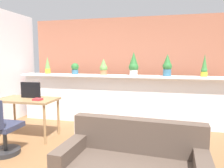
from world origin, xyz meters
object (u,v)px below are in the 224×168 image
at_px(book_on_desk, 38,99).
at_px(potted_plant_2, 104,67).
at_px(tv_monitor, 31,90).
at_px(desk, 28,103).
at_px(side_cube_shelf, 89,128).
at_px(potted_plant_0, 48,65).
at_px(potted_plant_1, 75,68).
at_px(potted_plant_5, 204,67).
at_px(potted_plant_3, 134,64).
at_px(potted_plant_4, 167,65).
at_px(office_chair, 1,131).

bearing_deg(book_on_desk, potted_plant_2, 56.46).
relative_size(tv_monitor, book_on_desk, 2.65).
relative_size(desk, side_cube_shelf, 2.20).
bearing_deg(potted_plant_2, desk, -133.87).
relative_size(potted_plant_0, potted_plant_1, 1.55).
bearing_deg(desk, potted_plant_5, 19.95).
distance_m(potted_plant_1, potted_plant_3, 1.38).
height_order(potted_plant_2, tv_monitor, potted_plant_2).
height_order(potted_plant_4, desk, potted_plant_4).
bearing_deg(book_on_desk, potted_plant_3, 39.20).
height_order(potted_plant_0, potted_plant_4, potted_plant_4).
relative_size(potted_plant_0, book_on_desk, 2.69).
xyz_separation_m(potted_plant_0, potted_plant_3, (2.11, -0.03, 0.04)).
bearing_deg(tv_monitor, potted_plant_0, 103.91).
distance_m(office_chair, book_on_desk, 0.81).
bearing_deg(potted_plant_4, potted_plant_0, 179.38).
bearing_deg(potted_plant_0, office_chair, -80.55).
bearing_deg(office_chair, desk, 95.61).
distance_m(potted_plant_4, book_on_desk, 2.67).
xyz_separation_m(tv_monitor, office_chair, (0.05, -0.87, -0.51)).
bearing_deg(potted_plant_4, potted_plant_5, 2.67).
xyz_separation_m(potted_plant_2, potted_plant_5, (2.14, -0.01, 0.02)).
bearing_deg(potted_plant_4, book_on_desk, -150.85).
distance_m(potted_plant_4, tv_monitor, 2.80).
xyz_separation_m(potted_plant_0, side_cube_shelf, (1.45, -1.12, -1.09)).
xyz_separation_m(potted_plant_0, book_on_desk, (0.54, -1.30, -0.57)).
bearing_deg(tv_monitor, potted_plant_1, 67.55).
bearing_deg(book_on_desk, potted_plant_4, 29.15).
xyz_separation_m(potted_plant_2, tv_monitor, (-1.14, -1.13, -0.40)).
relative_size(side_cube_shelf, book_on_desk, 3.28).
bearing_deg(potted_plant_5, office_chair, -148.38).
xyz_separation_m(office_chair, side_cube_shelf, (1.12, 0.86, -0.14)).
distance_m(tv_monitor, book_on_desk, 0.35).
distance_m(potted_plant_1, office_chair, 2.19).
distance_m(potted_plant_2, potted_plant_3, 0.70).
relative_size(potted_plant_4, tv_monitor, 1.15).
bearing_deg(side_cube_shelf, book_on_desk, -168.64).
bearing_deg(book_on_desk, potted_plant_5, 23.41).
bearing_deg(potted_plant_0, potted_plant_5, 0.06).
height_order(potted_plant_5, tv_monitor, potted_plant_5).
relative_size(potted_plant_5, desk, 0.42).
relative_size(potted_plant_0, potted_plant_4, 0.89).
distance_m(potted_plant_3, side_cube_shelf, 1.70).
height_order(potted_plant_0, desk, potted_plant_0).
xyz_separation_m(potted_plant_2, side_cube_shelf, (0.04, -1.13, -1.06)).
bearing_deg(potted_plant_5, potted_plant_3, -178.86).
distance_m(tv_monitor, office_chair, 1.01).
distance_m(potted_plant_1, potted_plant_5, 2.83).
bearing_deg(potted_plant_5, tv_monitor, -161.16).
xyz_separation_m(tv_monitor, book_on_desk, (0.27, -0.19, -0.13)).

